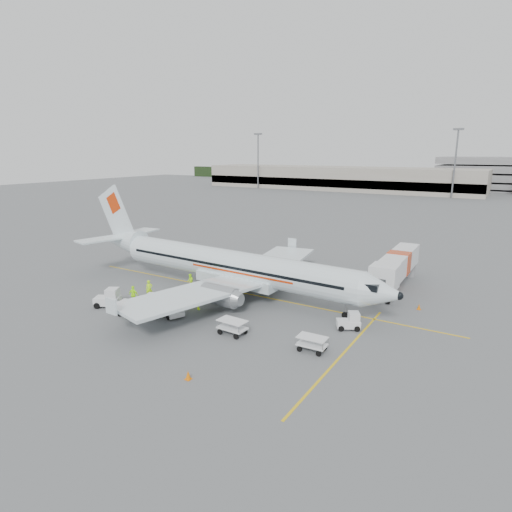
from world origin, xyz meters
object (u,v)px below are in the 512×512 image
(aircraft, at_px, (232,245))
(tug_aft, at_px, (107,298))
(belt_loader, at_px, (169,301))
(jet_bridge, at_px, (398,270))
(tug_fore, at_px, (348,321))
(tug_mid, at_px, (153,306))

(aircraft, xyz_separation_m, tug_aft, (-8.26, -9.94, -4.39))
(aircraft, height_order, belt_loader, aircraft)
(jet_bridge, relative_size, tug_aft, 6.51)
(aircraft, bearing_deg, tug_fore, -8.35)
(jet_bridge, distance_m, tug_mid, 26.85)
(belt_loader, xyz_separation_m, tug_fore, (15.64, 5.50, -0.51))
(aircraft, relative_size, tug_mid, 17.58)
(jet_bridge, relative_size, tug_fore, 7.96)
(tug_fore, bearing_deg, tug_aft, 168.79)
(belt_loader, distance_m, tug_aft, 6.92)
(tug_mid, xyz_separation_m, tug_aft, (-5.51, -0.77, 0.09))
(aircraft, distance_m, tug_fore, 15.06)
(belt_loader, xyz_separation_m, tug_mid, (-1.20, -0.90, -0.42))
(jet_bridge, relative_size, tug_mid, 7.20)
(aircraft, height_order, tug_aft, aircraft)
(aircraft, distance_m, belt_loader, 9.35)
(aircraft, bearing_deg, belt_loader, -97.82)
(aircraft, bearing_deg, tug_mid, -103.88)
(tug_aft, bearing_deg, tug_mid, -20.28)
(aircraft, bearing_deg, tug_aft, -126.92)
(jet_bridge, xyz_separation_m, tug_mid, (-17.59, -20.25, -1.23))
(belt_loader, relative_size, tug_aft, 1.93)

